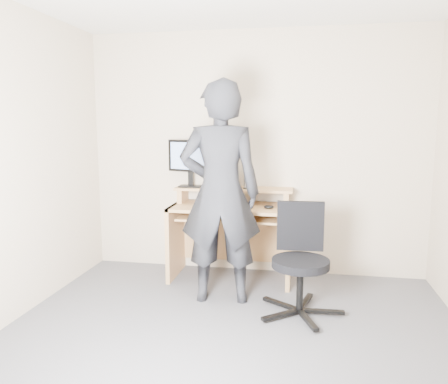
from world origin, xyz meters
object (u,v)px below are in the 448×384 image
(office_chair, at_px, (300,255))
(person, at_px, (220,193))
(monitor, at_px, (190,159))
(desk, at_px, (232,224))

(office_chair, xyz_separation_m, person, (-0.70, 0.13, 0.48))
(monitor, height_order, office_chair, monitor)
(desk, height_order, monitor, monitor)
(office_chair, bearing_deg, monitor, 141.63)
(desk, height_order, office_chair, office_chair)
(monitor, relative_size, person, 0.26)
(office_chair, relative_size, person, 0.46)
(desk, xyz_separation_m, office_chair, (0.69, -0.77, -0.06))
(desk, bearing_deg, office_chair, -48.13)
(monitor, height_order, person, person)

